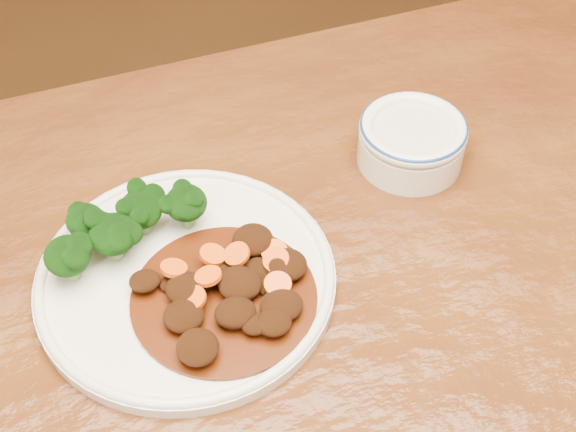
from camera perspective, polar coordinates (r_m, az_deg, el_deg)
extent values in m
cube|color=#5B3010|center=(0.79, 2.18, -8.54)|extent=(1.59, 1.06, 0.04)
cylinder|color=white|center=(0.81, -7.26, -4.51)|extent=(0.30, 0.30, 0.01)
torus|color=white|center=(0.80, -7.30, -4.21)|extent=(0.30, 0.30, 0.01)
cylinder|color=#72A354|center=(0.84, -13.96, -1.29)|extent=(0.01, 0.01, 0.02)
ellipsoid|color=black|center=(0.83, -14.22, -0.30)|extent=(0.04, 0.04, 0.03)
cylinder|color=#72A354|center=(0.84, -7.12, -0.14)|extent=(0.01, 0.01, 0.02)
ellipsoid|color=black|center=(0.82, -7.27, 0.93)|extent=(0.04, 0.04, 0.03)
cylinder|color=#72A354|center=(0.81, -15.10, -3.80)|extent=(0.01, 0.01, 0.02)
ellipsoid|color=black|center=(0.80, -15.43, -2.75)|extent=(0.05, 0.05, 0.04)
cylinder|color=#72A354|center=(0.84, -10.24, -0.64)|extent=(0.01, 0.01, 0.02)
ellipsoid|color=black|center=(0.82, -10.46, 0.45)|extent=(0.04, 0.04, 0.04)
cylinder|color=#72A354|center=(0.82, -12.09, -2.39)|extent=(0.01, 0.01, 0.02)
ellipsoid|color=black|center=(0.80, -12.36, -1.28)|extent=(0.05, 0.05, 0.04)
cylinder|color=#461607|center=(0.78, -4.57, -5.85)|extent=(0.18, 0.18, 0.00)
ellipsoid|color=black|center=(0.74, -2.37, -7.77)|extent=(0.02, 0.02, 0.01)
ellipsoid|color=black|center=(0.76, -0.08, -6.11)|extent=(0.03, 0.02, 0.01)
ellipsoid|color=black|center=(0.77, -3.67, -4.60)|extent=(0.04, 0.03, 0.02)
ellipsoid|color=black|center=(0.74, -1.02, -7.57)|extent=(0.03, 0.03, 0.02)
ellipsoid|color=black|center=(0.77, -6.91, -5.73)|extent=(0.03, 0.03, 0.02)
ellipsoid|color=black|center=(0.75, -0.47, -6.37)|extent=(0.04, 0.04, 0.02)
ellipsoid|color=black|center=(0.78, -10.16, -4.57)|extent=(0.03, 0.03, 0.02)
ellipsoid|color=black|center=(0.78, -0.15, -3.52)|extent=(0.04, 0.04, 0.02)
ellipsoid|color=black|center=(0.79, -2.15, -3.81)|extent=(0.03, 0.03, 0.01)
ellipsoid|color=black|center=(0.73, -6.44, -9.25)|extent=(0.04, 0.04, 0.02)
ellipsoid|color=black|center=(0.78, -4.88, -4.11)|extent=(0.02, 0.02, 0.01)
ellipsoid|color=black|center=(0.77, -7.26, -5.14)|extent=(0.04, 0.04, 0.02)
ellipsoid|color=black|center=(0.77, -3.40, -4.94)|extent=(0.04, 0.04, 0.02)
ellipsoid|color=black|center=(0.75, -7.43, -7.07)|extent=(0.04, 0.04, 0.02)
ellipsoid|color=black|center=(0.80, -2.52, -1.69)|extent=(0.04, 0.04, 0.02)
ellipsoid|color=black|center=(0.78, -1.30, -5.02)|extent=(0.02, 0.02, 0.01)
ellipsoid|color=black|center=(0.79, -8.26, -4.80)|extent=(0.02, 0.02, 0.01)
ellipsoid|color=black|center=(0.75, -3.77, -6.88)|extent=(0.04, 0.04, 0.02)
ellipsoid|color=black|center=(0.79, -1.29, -3.60)|extent=(0.02, 0.03, 0.01)
cylinder|color=#DB4A0B|center=(0.77, -5.69, -4.27)|extent=(0.03, 0.03, 0.01)
cylinder|color=#DB4A0B|center=(0.78, -0.84, -3.14)|extent=(0.03, 0.04, 0.02)
cylinder|color=#DB4A0B|center=(0.79, -0.99, -2.53)|extent=(0.03, 0.03, 0.01)
cylinder|color=#DB4A0B|center=(0.78, -8.13, -3.68)|extent=(0.04, 0.04, 0.01)
cylinder|color=#DB4A0B|center=(0.76, -6.78, -5.84)|extent=(0.03, 0.03, 0.01)
cylinder|color=#DB4A0B|center=(0.79, -5.38, -2.75)|extent=(0.03, 0.03, 0.01)
cylinder|color=#DB4A0B|center=(0.76, -0.73, -4.87)|extent=(0.04, 0.04, 0.01)
cylinder|color=#DB4A0B|center=(0.78, -3.66, -2.72)|extent=(0.03, 0.03, 0.02)
cylinder|color=white|center=(0.92, 8.71, 4.85)|extent=(0.12, 0.12, 0.04)
cylinder|color=silver|center=(0.91, 8.88, 5.94)|extent=(0.09, 0.09, 0.01)
torus|color=white|center=(0.90, 8.91, 6.13)|extent=(0.12, 0.12, 0.02)
torus|color=navy|center=(0.90, 8.94, 6.32)|extent=(0.12, 0.12, 0.01)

